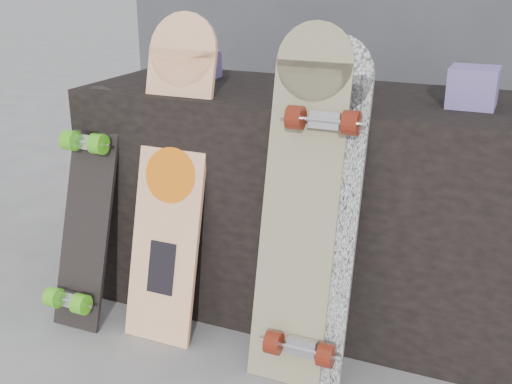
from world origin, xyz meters
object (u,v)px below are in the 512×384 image
at_px(vendor_table, 313,203).
at_px(skateboard_dark, 85,207).
at_px(longboard_geisha, 172,170).
at_px(longboard_celtic, 301,196).
at_px(longboard_cascadia, 319,211).

xyz_separation_m(vendor_table, skateboard_dark, (-0.70, -0.39, 0.02)).
xyz_separation_m(longboard_geisha, longboard_celtic, (0.48, -0.06, 0.00)).
relative_size(longboard_geisha, longboard_cascadia, 1.04).
height_order(longboard_geisha, skateboard_dark, longboard_geisha).
relative_size(vendor_table, skateboard_dark, 1.96).
bearing_deg(longboard_geisha, skateboard_dark, -165.27).
bearing_deg(vendor_table, longboard_cascadia, -69.30).
distance_m(vendor_table, longboard_geisha, 0.53).
bearing_deg(longboard_cascadia, longboard_geisha, 172.81).
distance_m(longboard_celtic, skateboard_dark, 0.80).
height_order(longboard_geisha, longboard_cascadia, longboard_geisha).
distance_m(longboard_celtic, longboard_cascadia, 0.07).
height_order(longboard_cascadia, skateboard_dark, longboard_cascadia).
bearing_deg(longboard_celtic, longboard_geisha, 173.23).
bearing_deg(longboard_celtic, vendor_table, 102.97).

